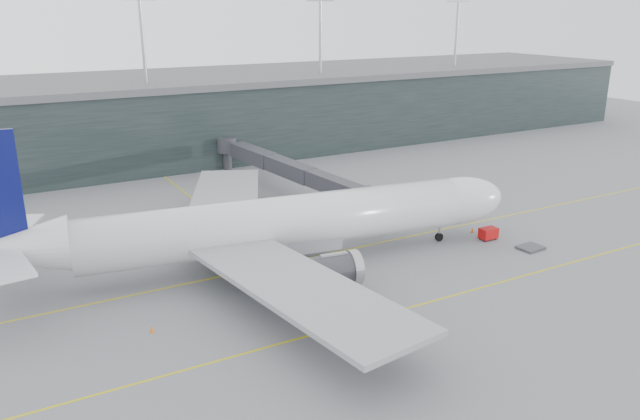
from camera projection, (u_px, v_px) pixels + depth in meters
ground at (221, 261)px, 71.71m from camera, size 320.00×320.00×0.00m
taxiline_a at (234, 274)px, 68.39m from camera, size 160.00×0.25×0.02m
taxiline_b at (302, 337)px, 55.11m from camera, size 160.00×0.25×0.02m
taxiline_lead_main at (205, 208)px, 90.63m from camera, size 0.25×60.00×0.02m
terminal at (110, 120)px, 117.48m from camera, size 240.00×36.00×29.00m
main_aircraft at (276, 225)px, 69.22m from camera, size 61.65×57.43×17.30m
jet_bridge at (285, 166)px, 97.02m from camera, size 6.53×43.76×5.78m
gse_cart at (488, 233)px, 78.25m from camera, size 2.22×1.42×1.51m
baggage_dolly at (530, 248)px, 75.35m from camera, size 3.11×2.56×0.29m
uld_a at (163, 236)px, 76.92m from camera, size 2.26×1.93×1.85m
uld_b at (161, 231)px, 78.97m from camera, size 2.26×2.06×1.67m
uld_c at (198, 226)px, 80.32m from camera, size 2.46×2.24×1.82m
cone_nose at (473, 230)px, 80.87m from camera, size 0.41×0.41×0.65m
cone_wing_stbd at (383, 306)px, 60.25m from camera, size 0.39×0.39×0.62m
cone_wing_port at (248, 220)px, 84.59m from camera, size 0.50×0.50×0.80m
cone_tail at (152, 329)px, 55.91m from camera, size 0.41×0.41×0.66m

